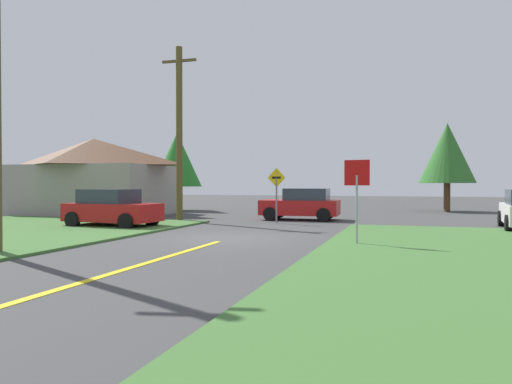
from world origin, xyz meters
The scene contains 10 objects.
ground_plane centered at (0.00, 0.00, 0.00)m, with size 120.00×120.00×0.00m, color #414141.
lane_stripe_center centered at (0.00, -8.00, 0.01)m, with size 0.20×14.00×0.01m, color yellow.
stop_sign centered at (4.30, -0.62, 1.81)m, with size 0.76×0.16×2.56m.
car_approaching_junction centered at (0.50, 8.90, 0.81)m, with size 4.02×2.30×1.62m.
parked_car_near_building centered at (-6.33, 2.37, 0.80)m, with size 4.08×2.22×1.62m.
utility_pole_mid centered at (-5.05, 6.13, 4.41)m, with size 1.80×0.32×8.60m.
direction_sign centered at (-0.17, 6.48, 1.62)m, with size 0.89×0.20×2.60m.
oak_tree_left centered at (-9.70, 14.81, 3.56)m, with size 3.43×3.43×5.46m.
pine_tree_center centered at (8.18, 19.48, 3.93)m, with size 3.68×3.68×5.97m.
barn centered at (-12.55, 9.38, 2.30)m, with size 8.77×6.11×4.61m.
Camera 1 is at (5.80, -14.93, 1.83)m, focal length 33.21 mm.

